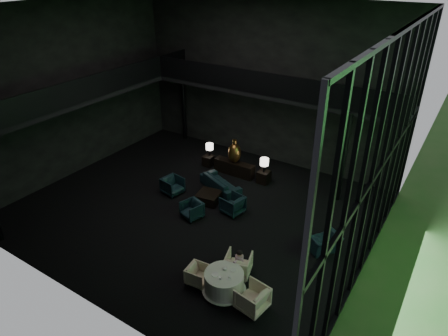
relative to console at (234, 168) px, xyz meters
The scene contains 35 objects.
floor 3.51m from the console, 86.22° to the right, with size 14.00×12.00×0.02m, color black.
ceiling 8.43m from the console, 86.22° to the right, with size 14.00×12.00×0.02m, color black.
wall_back 4.45m from the console, 84.77° to the left, with size 14.00×0.04×8.00m, color black.
wall_front 10.17m from the console, 88.61° to the right, with size 14.00×0.04×8.00m, color black.
wall_left 8.45m from the console, 152.76° to the right, with size 0.04×12.00×8.00m, color black.
curtain_wall 8.78m from the console, 25.90° to the right, with size 0.20×12.00×8.00m, color black, non-canonical shape.
mezzanine_left 7.67m from the console, 148.86° to the right, with size 2.00×12.00×0.25m, color black.
mezzanine_back 4.15m from the console, 50.91° to the left, with size 12.00×2.00×0.25m, color black.
railing_left 7.29m from the console, 143.84° to the right, with size 0.06×12.00×1.00m, color black.
railing_back 4.47m from the console, 22.69° to the left, with size 12.00×0.06×1.00m, color black.
column_nw 5.52m from the console, 155.10° to the left, with size 0.24×0.24×4.00m, color black.
column_ne 5.32m from the console, ahead, with size 0.24×0.24×4.00m, color black.
console is the anchor object (origin of this frame).
bronze_urn 0.84m from the console, 90.00° to the right, with size 0.63×0.63×1.18m.
side_table_left 1.60m from the console, behind, with size 0.49×0.49×0.53m, color black.
table_lamp_left 1.74m from the console, behind, with size 0.38×0.38×0.63m.
side_table_right 1.60m from the console, ahead, with size 0.53×0.53×0.58m, color black.
table_lamp_right 1.76m from the console, ahead, with size 0.41×0.41×0.68m.
sofa 1.62m from the console, 81.62° to the right, with size 2.38×0.69×0.93m, color #172A33.
lounge_armchair_west 3.34m from the console, 114.75° to the right, with size 0.91×0.85×0.93m, color #12373F.
lounge_armchair_east 3.34m from the console, 59.81° to the right, with size 0.91×0.85×0.94m, color black.
lounge_armchair_south 4.11m from the console, 83.47° to the right, with size 0.77×0.72×0.79m, color #12353A.
window_armchair 6.54m from the console, 29.04° to the right, with size 1.05×0.69×0.92m, color #162C39.
coffee_table 2.76m from the console, 82.37° to the right, with size 0.95×0.95×0.42m, color black.
dining_table 7.84m from the console, 60.89° to the right, with size 1.42×1.42×0.75m.
dining_chair_north 6.99m from the console, 57.43° to the right, with size 0.91×0.85×0.93m, color beige.
dining_chair_east 8.51m from the console, 54.91° to the right, with size 0.94×0.88×0.97m, color beige.
dining_chair_west 7.54m from the console, 67.52° to the right, with size 0.61×0.57×0.63m, color beige.
child 7.11m from the console, 57.22° to the right, with size 0.27×0.27×0.59m.
plate_a 7.93m from the console, 62.85° to the right, with size 0.23×0.23×0.01m, color white.
plate_b 7.68m from the console, 58.85° to the right, with size 0.20×0.20×0.01m, color white.
saucer 8.07m from the console, 59.68° to the right, with size 0.16×0.16×0.01m, color white.
coffee_cup 8.03m from the console, 59.59° to the right, with size 0.09×0.09×0.06m, color white.
cereal_bowl 7.67m from the console, 60.82° to the right, with size 0.15×0.15×0.07m, color white.
cream_pot 8.10m from the console, 61.61° to the right, with size 0.07×0.07×0.08m, color #99999E.
Camera 1 is at (8.70, -11.30, 9.47)m, focal length 32.00 mm.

